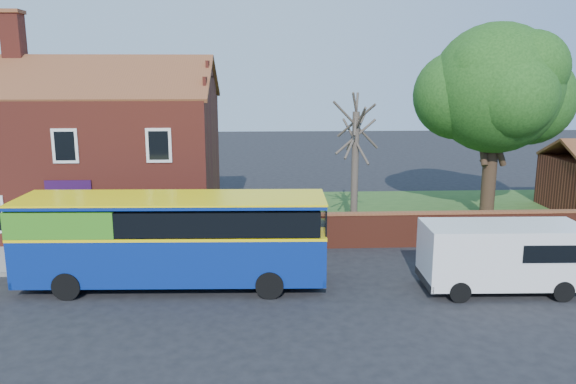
{
  "coord_description": "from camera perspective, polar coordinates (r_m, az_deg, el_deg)",
  "views": [
    {
      "loc": [
        1.4,
        -17.0,
        7.6
      ],
      "look_at": [
        2.5,
        5.0,
        2.99
      ],
      "focal_mm": 35.0,
      "sensor_mm": 36.0,
      "label": 1
    }
  ],
  "objects": [
    {
      "name": "ground",
      "position": [
        18.67,
        -7.07,
        -12.29
      ],
      "size": [
        120.0,
        120.0,
        0.0
      ],
      "primitive_type": "plane",
      "color": "black",
      "rests_on": "ground"
    },
    {
      "name": "pavement",
      "position": [
        25.4,
        -22.17,
        -6.36
      ],
      "size": [
        18.0,
        3.5,
        0.12
      ],
      "primitive_type": "cube",
      "color": "gray",
      "rests_on": "ground"
    },
    {
      "name": "kerb",
      "position": [
        23.84,
        -23.54,
        -7.62
      ],
      "size": [
        18.0,
        0.15,
        0.14
      ],
      "primitive_type": "cube",
      "color": "slate",
      "rests_on": "ground"
    },
    {
      "name": "grass_strip",
      "position": [
        33.05,
        17.79,
        -2.02
      ],
      "size": [
        26.0,
        12.0,
        0.04
      ],
      "primitive_type": "cube",
      "color": "#426B28",
      "rests_on": "ground"
    },
    {
      "name": "shop_building",
      "position": [
        30.01,
        -19.16,
        3.14
      ],
      "size": [
        12.3,
        8.13,
        10.5
      ],
      "color": "maroon",
      "rests_on": "ground"
    },
    {
      "name": "boundary_wall",
      "position": [
        27.51,
        22.23,
        -3.37
      ],
      "size": [
        22.0,
        0.38,
        1.6
      ],
      "color": "maroon",
      "rests_on": "ground"
    },
    {
      "name": "bus",
      "position": [
        20.83,
        -12.51,
        -4.39
      ],
      "size": [
        11.02,
        3.14,
        3.33
      ],
      "rotation": [
        0.0,
        0.0,
        -0.03
      ],
      "color": "navy",
      "rests_on": "ground"
    },
    {
      "name": "van_near",
      "position": [
        21.43,
        20.93,
        -5.9
      ],
      "size": [
        5.61,
        2.44,
        2.44
      ],
      "rotation": [
        0.0,
        0.0,
        -0.03
      ],
      "color": "white",
      "rests_on": "ground"
    },
    {
      "name": "large_tree",
      "position": [
        31.33,
        20.32,
        9.46
      ],
      "size": [
        8.4,
        6.64,
        10.24
      ],
      "color": "black",
      "rests_on": "ground"
    },
    {
      "name": "bare_tree",
      "position": [
        26.82,
        6.81,
        2.55
      ],
      "size": [
        2.42,
        2.89,
        6.47
      ],
      "color": "#4C4238",
      "rests_on": "ground"
    }
  ]
}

